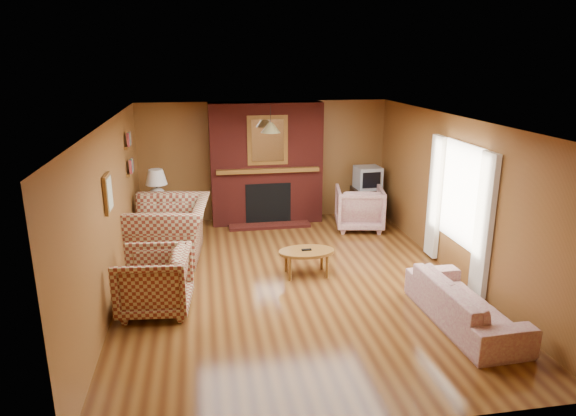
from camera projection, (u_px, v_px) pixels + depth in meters
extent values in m
plane|color=#49260F|center=(293.00, 281.00, 7.69)|extent=(6.50, 6.50, 0.00)
plane|color=silver|center=(293.00, 120.00, 7.01)|extent=(6.50, 6.50, 0.00)
plane|color=brown|center=(265.00, 161.00, 10.43)|extent=(6.50, 0.00, 6.50)
plane|color=brown|center=(362.00, 310.00, 4.28)|extent=(6.50, 0.00, 6.50)
plane|color=brown|center=(112.00, 213.00, 6.95)|extent=(0.00, 6.50, 6.50)
plane|color=brown|center=(455.00, 197.00, 7.75)|extent=(0.00, 6.50, 6.50)
cube|color=#541712|center=(266.00, 163.00, 10.19)|extent=(2.20, 0.50, 2.40)
cube|color=black|center=(268.00, 203.00, 10.18)|extent=(0.90, 0.06, 0.80)
cube|color=#541712|center=(270.00, 226.00, 10.14)|extent=(1.60, 0.35, 0.06)
cube|color=brown|center=(268.00, 170.00, 9.96)|extent=(2.00, 0.18, 0.08)
cube|color=brown|center=(268.00, 140.00, 9.82)|extent=(0.78, 0.05, 0.95)
cube|color=white|center=(268.00, 141.00, 9.79)|extent=(0.62, 0.02, 0.80)
cube|color=beige|center=(484.00, 226.00, 6.89)|extent=(0.08, 0.35, 2.00)
cube|color=beige|center=(435.00, 197.00, 8.31)|extent=(0.08, 0.35, 2.00)
cube|color=white|center=(461.00, 194.00, 7.53)|extent=(0.03, 1.10, 1.50)
cube|color=brown|center=(130.00, 172.00, 8.71)|extent=(0.06, 0.55, 0.04)
cube|color=brown|center=(128.00, 146.00, 8.58)|extent=(0.06, 0.55, 0.04)
cube|color=brown|center=(108.00, 193.00, 6.57)|extent=(0.04, 0.40, 0.50)
cube|color=silver|center=(110.00, 193.00, 6.58)|extent=(0.01, 0.32, 0.42)
cylinder|color=black|center=(271.00, 115.00, 9.24)|extent=(0.01, 0.01, 0.35)
cone|color=#A87C43|center=(271.00, 128.00, 9.30)|extent=(0.36, 0.36, 0.18)
imported|color=maroon|center=(169.00, 230.00, 8.51)|extent=(1.43, 1.60, 0.96)
imported|color=maroon|center=(154.00, 281.00, 6.69)|extent=(1.00, 0.98, 0.84)
imported|color=#C1B796|center=(465.00, 303.00, 6.40)|extent=(0.82, 1.93, 0.55)
imported|color=#C1B796|center=(359.00, 208.00, 9.97)|extent=(1.04, 1.06, 0.83)
ellipsoid|color=brown|center=(306.00, 252.00, 7.82)|extent=(0.86, 0.53, 0.05)
cube|color=black|center=(307.00, 250.00, 7.81)|extent=(0.15, 0.05, 0.02)
cylinder|color=brown|center=(322.00, 259.00, 8.08)|extent=(0.05, 0.05, 0.36)
cylinder|color=brown|center=(286.00, 261.00, 7.99)|extent=(0.05, 0.05, 0.36)
cylinder|color=brown|center=(327.00, 267.00, 7.76)|extent=(0.05, 0.05, 0.36)
cylinder|color=brown|center=(290.00, 270.00, 7.67)|extent=(0.05, 0.05, 0.36)
cube|color=brown|center=(159.00, 220.00, 9.58)|extent=(0.49, 0.49, 0.62)
sphere|color=silver|center=(157.00, 196.00, 9.45)|extent=(0.32, 0.32, 0.32)
cylinder|color=black|center=(157.00, 186.00, 9.40)|extent=(0.03, 0.03, 0.10)
cone|color=silver|center=(156.00, 177.00, 9.35)|extent=(0.40, 0.40, 0.28)
cube|color=black|center=(366.00, 204.00, 10.58)|extent=(0.63, 0.58, 0.66)
cube|color=#A2A5AA|center=(368.00, 178.00, 10.42)|extent=(0.51, 0.49, 0.45)
cube|color=black|center=(372.00, 180.00, 10.19)|extent=(0.37, 0.04, 0.32)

